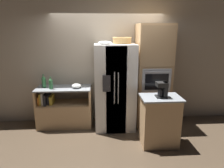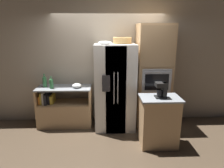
{
  "view_description": "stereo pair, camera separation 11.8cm",
  "coord_description": "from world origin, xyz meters",
  "px_view_note": "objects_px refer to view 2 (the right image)",
  "views": [
    {
      "loc": [
        -0.21,
        -4.2,
        2.13
      ],
      "look_at": [
        0.07,
        -0.07,
        1.03
      ],
      "focal_mm": 32.0,
      "sensor_mm": 36.0,
      "label": 1
    },
    {
      "loc": [
        -0.09,
        -4.2,
        2.13
      ],
      "look_at": [
        0.07,
        -0.07,
        1.03
      ],
      "focal_mm": 32.0,
      "sensor_mm": 36.0,
      "label": 2
    }
  ],
  "objects_px": {
    "refrigerator": "(115,87)",
    "wicker_basket": "(122,40)",
    "bottle_short": "(45,81)",
    "wall_oven": "(153,77)",
    "mixing_bowl": "(77,86)",
    "coffee_maker": "(162,90)",
    "fruit_bowl": "(105,43)",
    "bottle_tall": "(51,83)"
  },
  "relations": [
    {
      "from": "wicker_basket",
      "to": "fruit_bowl",
      "type": "height_order",
      "value": "wicker_basket"
    },
    {
      "from": "fruit_bowl",
      "to": "bottle_tall",
      "type": "height_order",
      "value": "fruit_bowl"
    },
    {
      "from": "mixing_bowl",
      "to": "fruit_bowl",
      "type": "bearing_deg",
      "value": -12.4
    },
    {
      "from": "bottle_short",
      "to": "wall_oven",
      "type": "bearing_deg",
      "value": -2.06
    },
    {
      "from": "wicker_basket",
      "to": "mixing_bowl",
      "type": "xyz_separation_m",
      "value": [
        -1.01,
        -0.04,
        -0.98
      ]
    },
    {
      "from": "wall_oven",
      "to": "coffee_maker",
      "type": "height_order",
      "value": "wall_oven"
    },
    {
      "from": "coffee_maker",
      "to": "bottle_tall",
      "type": "bearing_deg",
      "value": 158.55
    },
    {
      "from": "refrigerator",
      "to": "bottle_tall",
      "type": "bearing_deg",
      "value": 178.69
    },
    {
      "from": "fruit_bowl",
      "to": "wicker_basket",
      "type": "bearing_deg",
      "value": 25.27
    },
    {
      "from": "refrigerator",
      "to": "coffee_maker",
      "type": "distance_m",
      "value": 1.17
    },
    {
      "from": "bottle_tall",
      "to": "coffee_maker",
      "type": "height_order",
      "value": "coffee_maker"
    },
    {
      "from": "fruit_bowl",
      "to": "bottle_tall",
      "type": "xyz_separation_m",
      "value": [
        -1.18,
        0.1,
        -0.87
      ]
    },
    {
      "from": "refrigerator",
      "to": "mixing_bowl",
      "type": "xyz_separation_m",
      "value": [
        -0.84,
        0.07,
        0.02
      ]
    },
    {
      "from": "mixing_bowl",
      "to": "refrigerator",
      "type": "bearing_deg",
      "value": -4.68
    },
    {
      "from": "wall_oven",
      "to": "fruit_bowl",
      "type": "bearing_deg",
      "value": -172.34
    },
    {
      "from": "fruit_bowl",
      "to": "mixing_bowl",
      "type": "xyz_separation_m",
      "value": [
        -0.63,
        0.14,
        -0.94
      ]
    },
    {
      "from": "fruit_bowl",
      "to": "bottle_short",
      "type": "distance_m",
      "value": 1.62
    },
    {
      "from": "refrigerator",
      "to": "bottle_short",
      "type": "height_order",
      "value": "refrigerator"
    },
    {
      "from": "mixing_bowl",
      "to": "wicker_basket",
      "type": "bearing_deg",
      "value": 2.04
    },
    {
      "from": "wall_oven",
      "to": "bottle_short",
      "type": "height_order",
      "value": "wall_oven"
    },
    {
      "from": "coffee_maker",
      "to": "bottle_short",
      "type": "bearing_deg",
      "value": 157.38
    },
    {
      "from": "refrigerator",
      "to": "wicker_basket",
      "type": "xyz_separation_m",
      "value": [
        0.16,
        0.1,
        1.01
      ]
    },
    {
      "from": "refrigerator",
      "to": "fruit_bowl",
      "type": "distance_m",
      "value": 0.99
    },
    {
      "from": "refrigerator",
      "to": "bottle_short",
      "type": "relative_size",
      "value": 6.22
    },
    {
      "from": "bottle_tall",
      "to": "bottle_short",
      "type": "relative_size",
      "value": 0.9
    },
    {
      "from": "wall_oven",
      "to": "fruit_bowl",
      "type": "xyz_separation_m",
      "value": [
        -1.06,
        -0.14,
        0.76
      ]
    },
    {
      "from": "refrigerator",
      "to": "mixing_bowl",
      "type": "height_order",
      "value": "refrigerator"
    },
    {
      "from": "bottle_short",
      "to": "fruit_bowl",
      "type": "bearing_deg",
      "value": -9.61
    },
    {
      "from": "fruit_bowl",
      "to": "bottle_tall",
      "type": "distance_m",
      "value": 1.47
    },
    {
      "from": "wicker_basket",
      "to": "mixing_bowl",
      "type": "bearing_deg",
      "value": -177.96
    },
    {
      "from": "mixing_bowl",
      "to": "coffee_maker",
      "type": "xyz_separation_m",
      "value": [
        1.65,
        -0.9,
        0.16
      ]
    },
    {
      "from": "bottle_tall",
      "to": "coffee_maker",
      "type": "relative_size",
      "value": 0.95
    },
    {
      "from": "refrigerator",
      "to": "bottle_tall",
      "type": "height_order",
      "value": "refrigerator"
    },
    {
      "from": "wicker_basket",
      "to": "bottle_tall",
      "type": "distance_m",
      "value": 1.8
    },
    {
      "from": "fruit_bowl",
      "to": "bottle_tall",
      "type": "relative_size",
      "value": 1.07
    },
    {
      "from": "fruit_bowl",
      "to": "coffee_maker",
      "type": "distance_m",
      "value": 1.49
    },
    {
      "from": "wicker_basket",
      "to": "fruit_bowl",
      "type": "relative_size",
      "value": 1.42
    },
    {
      "from": "wall_oven",
      "to": "bottle_tall",
      "type": "height_order",
      "value": "wall_oven"
    },
    {
      "from": "wall_oven",
      "to": "bottle_short",
      "type": "relative_size",
      "value": 7.61
    },
    {
      "from": "wall_oven",
      "to": "wicker_basket",
      "type": "relative_size",
      "value": 5.56
    },
    {
      "from": "wicker_basket",
      "to": "bottle_short",
      "type": "height_order",
      "value": "wicker_basket"
    },
    {
      "from": "refrigerator",
      "to": "bottle_short",
      "type": "distance_m",
      "value": 1.58
    }
  ]
}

